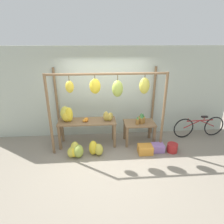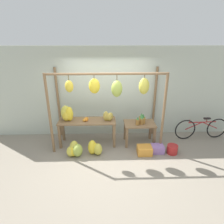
# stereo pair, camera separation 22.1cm
# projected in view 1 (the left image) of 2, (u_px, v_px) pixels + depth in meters

# --- Properties ---
(ground_plane) EXTENTS (20.00, 20.00, 0.00)m
(ground_plane) POSITION_uv_depth(u_px,v_px,m) (109.00, 158.00, 5.00)
(ground_plane) COLOR gray
(shop_wall_back) EXTENTS (8.00, 0.08, 2.80)m
(shop_wall_back) POSITION_uv_depth(u_px,v_px,m) (106.00, 93.00, 5.83)
(shop_wall_back) COLOR #B7C1B2
(shop_wall_back) RESTS_ON ground_plane
(stall_awning) EXTENTS (3.09, 1.15, 2.21)m
(stall_awning) POSITION_uv_depth(u_px,v_px,m) (111.00, 93.00, 4.87)
(stall_awning) COLOR brown
(stall_awning) RESTS_ON ground_plane
(display_table_main) EXTENTS (1.66, 0.56, 0.77)m
(display_table_main) POSITION_uv_depth(u_px,v_px,m) (87.00, 125.00, 5.44)
(display_table_main) COLOR brown
(display_table_main) RESTS_ON ground_plane
(display_table_side) EXTENTS (0.90, 0.59, 0.67)m
(display_table_side) POSITION_uv_depth(u_px,v_px,m) (139.00, 127.00, 5.58)
(display_table_side) COLOR brown
(display_table_side) RESTS_ON ground_plane
(banana_pile_on_table) EXTENTS (0.45, 0.41, 0.44)m
(banana_pile_on_table) POSITION_uv_depth(u_px,v_px,m) (67.00, 115.00, 5.30)
(banana_pile_on_table) COLOR yellow
(banana_pile_on_table) RESTS_ON display_table_main
(orange_pile) EXTENTS (0.16, 0.21, 0.10)m
(orange_pile) POSITION_uv_depth(u_px,v_px,m) (86.00, 120.00, 5.35)
(orange_pile) COLOR orange
(orange_pile) RESTS_ON display_table_main
(pineapple_cluster) EXTENTS (0.30, 0.30, 0.30)m
(pineapple_cluster) POSITION_uv_depth(u_px,v_px,m) (141.00, 119.00, 5.47)
(pineapple_cluster) COLOR #B27F38
(pineapple_cluster) RESTS_ON display_table_side
(banana_pile_ground_left) EXTENTS (0.50, 0.41, 0.42)m
(banana_pile_ground_left) POSITION_uv_depth(u_px,v_px,m) (75.00, 151.00, 5.01)
(banana_pile_ground_left) COLOR #9EB247
(banana_pile_ground_left) RESTS_ON ground_plane
(banana_pile_ground_right) EXTENTS (0.48, 0.38, 0.42)m
(banana_pile_ground_right) POSITION_uv_depth(u_px,v_px,m) (96.00, 149.00, 5.09)
(banana_pile_ground_right) COLOR gold
(banana_pile_ground_right) RESTS_ON ground_plane
(fruit_crate_white) EXTENTS (0.39, 0.32, 0.23)m
(fruit_crate_white) POSITION_uv_depth(u_px,v_px,m) (145.00, 149.00, 5.18)
(fruit_crate_white) COLOR orange
(fruit_crate_white) RESTS_ON ground_plane
(blue_bucket) EXTENTS (0.29, 0.29, 0.25)m
(blue_bucket) POSITION_uv_depth(u_px,v_px,m) (172.00, 148.00, 5.25)
(blue_bucket) COLOR #AD2323
(blue_bucket) RESTS_ON ground_plane
(parked_bicycle) EXTENTS (1.70, 0.14, 0.70)m
(parked_bicycle) POSITION_uv_depth(u_px,v_px,m) (199.00, 127.00, 5.99)
(parked_bicycle) COLOR black
(parked_bicycle) RESTS_ON ground_plane
(papaya_pile) EXTENTS (0.34, 0.29, 0.29)m
(papaya_pile) POSITION_uv_depth(u_px,v_px,m) (108.00, 117.00, 5.36)
(papaya_pile) COLOR #B2993D
(papaya_pile) RESTS_ON display_table_main
(fruit_crate_purple) EXTENTS (0.35, 0.29, 0.21)m
(fruit_crate_purple) POSITION_uv_depth(u_px,v_px,m) (157.00, 148.00, 5.29)
(fruit_crate_purple) COLOR #9970B7
(fruit_crate_purple) RESTS_ON ground_plane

